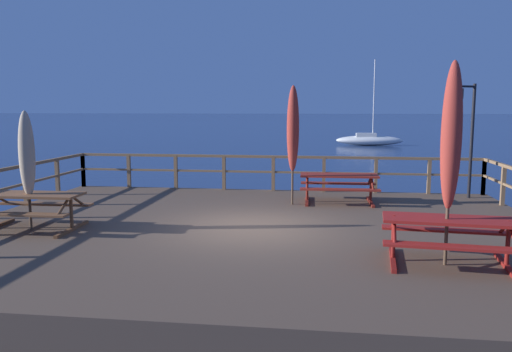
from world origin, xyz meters
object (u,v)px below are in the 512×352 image
at_px(picnic_table_back_left, 450,231).
at_px(sailboat_distant, 369,140).
at_px(lamp_post_hooked, 467,123).
at_px(picnic_table_back_right, 31,203).
at_px(patio_umbrella_tall_mid_left, 451,137).
at_px(picnic_table_mid_right, 339,182).
at_px(patio_umbrella_tall_back_right, 293,129).
at_px(patio_umbrella_tall_mid_right, 27,155).

relative_size(picnic_table_back_left, sailboat_distant, 0.29).
distance_m(lamp_post_hooked, sailboat_distant, 32.63).
bearing_deg(picnic_table_back_right, lamp_post_hooked, 26.78).
bearing_deg(picnic_table_back_right, patio_umbrella_tall_mid_left, -9.97).
xyz_separation_m(picnic_table_mid_right, patio_umbrella_tall_back_right, (-1.23, -0.44, 1.42)).
bearing_deg(lamp_post_hooked, picnic_table_back_right, -153.22).
bearing_deg(picnic_table_mid_right, patio_umbrella_tall_mid_left, -73.87).
bearing_deg(picnic_table_mid_right, lamp_post_hooked, 17.28).
distance_m(picnic_table_back_right, lamp_post_hooked, 11.30).
relative_size(patio_umbrella_tall_mid_left, lamp_post_hooked, 1.02).
distance_m(picnic_table_back_right, sailboat_distant, 38.96).
xyz_separation_m(picnic_table_back_right, sailboat_distant, (10.26, 37.58, -0.91)).
height_order(picnic_table_back_left, picnic_table_back_right, same).
height_order(picnic_table_mid_right, patio_umbrella_tall_mid_left, patio_umbrella_tall_mid_left).
bearing_deg(patio_umbrella_tall_back_right, lamp_post_hooked, 17.95).
bearing_deg(picnic_table_back_left, patio_umbrella_tall_mid_left, -145.63).
distance_m(picnic_table_back_left, patio_umbrella_tall_mid_left, 1.52).
height_order(picnic_table_mid_right, patio_umbrella_tall_back_right, patio_umbrella_tall_back_right).
bearing_deg(sailboat_distant, patio_umbrella_tall_back_right, -98.36).
bearing_deg(picnic_table_back_left, picnic_table_back_right, 170.39).
xyz_separation_m(patio_umbrella_tall_mid_right, sailboat_distant, (10.27, 37.61, -1.93)).
distance_m(patio_umbrella_tall_mid_left, patio_umbrella_tall_back_right, 5.65).
height_order(patio_umbrella_tall_mid_left, sailboat_distant, sailboat_distant).
xyz_separation_m(patio_umbrella_tall_mid_left, lamp_post_hooked, (1.97, 6.46, 0.03)).
bearing_deg(picnic_table_back_right, picnic_table_mid_right, 31.38).
bearing_deg(patio_umbrella_tall_mid_left, patio_umbrella_tall_mid_right, 170.28).
bearing_deg(patio_umbrella_tall_mid_left, patio_umbrella_tall_back_right, 119.44).
relative_size(patio_umbrella_tall_mid_right, patio_umbrella_tall_back_right, 0.80).
bearing_deg(lamp_post_hooked, patio_umbrella_tall_mid_right, -153.10).
bearing_deg(picnic_table_back_left, patio_umbrella_tall_back_right, 120.18).
relative_size(picnic_table_mid_right, sailboat_distant, 0.27).
relative_size(picnic_table_mid_right, lamp_post_hooked, 0.65).
relative_size(patio_umbrella_tall_mid_right, lamp_post_hooked, 0.78).
relative_size(picnic_table_back_left, patio_umbrella_tall_mid_right, 0.90).
relative_size(patio_umbrella_tall_back_right, lamp_post_hooked, 0.97).
height_order(picnic_table_back_left, patio_umbrella_tall_mid_right, patio_umbrella_tall_mid_right).
relative_size(picnic_table_back_right, patio_umbrella_tall_mid_right, 0.85).
relative_size(picnic_table_back_right, picnic_table_mid_right, 1.02).
xyz_separation_m(picnic_table_mid_right, lamp_post_hooked, (3.52, 1.09, 1.55)).
relative_size(picnic_table_back_left, lamp_post_hooked, 0.70).
bearing_deg(patio_umbrella_tall_mid_right, picnic_table_mid_right, 31.54).
distance_m(patio_umbrella_tall_back_right, sailboat_distant, 34.52).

